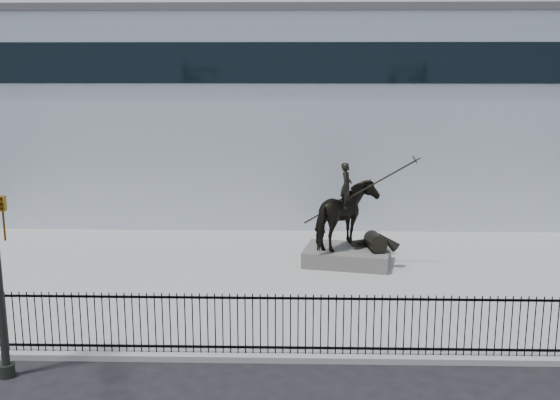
{
  "coord_description": "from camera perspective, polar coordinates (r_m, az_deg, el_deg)",
  "views": [
    {
      "loc": [
        -0.44,
        -13.39,
        6.99
      ],
      "look_at": [
        -0.93,
        6.0,
        2.93
      ],
      "focal_mm": 42.0,
      "sensor_mm": 36.0,
      "label": 1
    }
  ],
  "objects": [
    {
      "name": "statue_plinth",
      "position": [
        22.95,
        5.88,
        -4.86
      ],
      "size": [
        3.25,
        2.54,
        0.54
      ],
      "primitive_type": "cube",
      "rotation": [
        0.0,
        0.0,
        -0.2
      ],
      "color": "#504D49",
      "rests_on": "plaza"
    },
    {
      "name": "ground",
      "position": [
        15.11,
        3.06,
        -15.74
      ],
      "size": [
        120.0,
        120.0,
        0.0
      ],
      "primitive_type": "plane",
      "color": "black",
      "rests_on": "ground"
    },
    {
      "name": "equestrian_statue",
      "position": [
        22.58,
        6.1,
        -1.43
      ],
      "size": [
        3.66,
        2.65,
        3.15
      ],
      "rotation": [
        0.0,
        0.0,
        -0.2
      ],
      "color": "black",
      "rests_on": "statue_plinth"
    },
    {
      "name": "building",
      "position": [
        33.49,
        2.22,
        7.56
      ],
      "size": [
        44.0,
        14.0,
        9.0
      ],
      "primitive_type": "cube",
      "color": "silver",
      "rests_on": "ground"
    },
    {
      "name": "plaza",
      "position": [
        21.54,
        2.56,
        -6.91
      ],
      "size": [
        30.0,
        12.0,
        0.15
      ],
      "primitive_type": "cube",
      "color": "#979795",
      "rests_on": "ground"
    },
    {
      "name": "picket_fence",
      "position": [
        15.86,
        2.98,
        -10.75
      ],
      "size": [
        22.1,
        0.1,
        1.5
      ],
      "color": "black",
      "rests_on": "plaza"
    }
  ]
}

